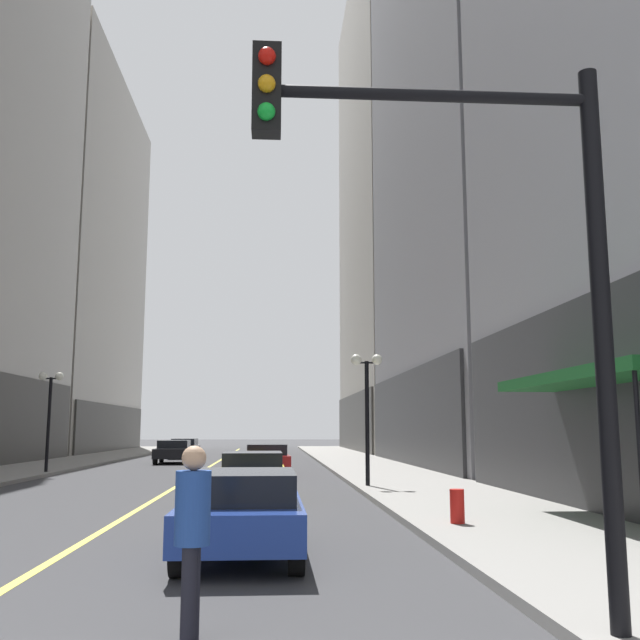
{
  "coord_description": "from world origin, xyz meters",
  "views": [
    {
      "loc": [
        3.29,
        -3.41,
        1.96
      ],
      "look_at": [
        5.31,
        27.2,
        6.66
      ],
      "focal_mm": 40.07,
      "sensor_mm": 36.0,
      "label": 1
    }
  ],
  "objects_px": {
    "car_blue": "(242,510)",
    "car_yellow": "(253,473)",
    "traffic_light_near_right": "(491,241)",
    "street_lamp_left_far": "(50,399)",
    "car_silver": "(184,448)",
    "car_black": "(174,451)",
    "car_red": "(266,458)",
    "pedestrian_in_blue_hoodie": "(192,525)",
    "fire_hydrant_right": "(457,510)",
    "street_lamp_right_mid": "(367,390)"
  },
  "relations": [
    {
      "from": "traffic_light_near_right",
      "to": "street_lamp_left_far",
      "type": "distance_m",
      "value": 28.03
    },
    {
      "from": "car_blue",
      "to": "car_silver",
      "type": "distance_m",
      "value": 38.46
    },
    {
      "from": "pedestrian_in_blue_hoodie",
      "to": "street_lamp_right_mid",
      "type": "xyz_separation_m",
      "value": [
        3.86,
        16.49,
        2.2
      ]
    },
    {
      "from": "car_black",
      "to": "car_silver",
      "type": "bearing_deg",
      "value": 91.86
    },
    {
      "from": "traffic_light_near_right",
      "to": "street_lamp_left_far",
      "type": "xyz_separation_m",
      "value": [
        -11.75,
        25.44,
        -0.49
      ]
    },
    {
      "from": "street_lamp_left_far",
      "to": "fire_hydrant_right",
      "type": "relative_size",
      "value": 5.54
    },
    {
      "from": "traffic_light_near_right",
      "to": "street_lamp_left_far",
      "type": "height_order",
      "value": "traffic_light_near_right"
    },
    {
      "from": "car_black",
      "to": "car_silver",
      "type": "distance_m",
      "value": 7.01
    },
    {
      "from": "car_blue",
      "to": "car_yellow",
      "type": "relative_size",
      "value": 1.03
    },
    {
      "from": "car_blue",
      "to": "car_red",
      "type": "height_order",
      "value": "same"
    },
    {
      "from": "car_blue",
      "to": "car_black",
      "type": "bearing_deg",
      "value": 99.6
    },
    {
      "from": "car_black",
      "to": "street_lamp_right_mid",
      "type": "relative_size",
      "value": 0.96
    },
    {
      "from": "car_blue",
      "to": "fire_hydrant_right",
      "type": "bearing_deg",
      "value": 33.01
    },
    {
      "from": "car_silver",
      "to": "traffic_light_near_right",
      "type": "bearing_deg",
      "value": -79.47
    },
    {
      "from": "car_silver",
      "to": "street_lamp_right_mid",
      "type": "xyz_separation_m",
      "value": [
        9.04,
        -25.96,
        2.54
      ]
    },
    {
      "from": "car_black",
      "to": "traffic_light_near_right",
      "type": "bearing_deg",
      "value": -77.83
    },
    {
      "from": "car_silver",
      "to": "fire_hydrant_right",
      "type": "distance_m",
      "value": 36.69
    },
    {
      "from": "street_lamp_right_mid",
      "to": "fire_hydrant_right",
      "type": "height_order",
      "value": "street_lamp_right_mid"
    },
    {
      "from": "car_silver",
      "to": "car_black",
      "type": "bearing_deg",
      "value": -88.14
    },
    {
      "from": "car_silver",
      "to": "pedestrian_in_blue_hoodie",
      "type": "relative_size",
      "value": 2.35
    },
    {
      "from": "car_black",
      "to": "pedestrian_in_blue_hoodie",
      "type": "xyz_separation_m",
      "value": [
        4.95,
        -35.44,
        0.34
      ]
    },
    {
      "from": "car_black",
      "to": "street_lamp_left_far",
      "type": "height_order",
      "value": "street_lamp_left_far"
    },
    {
      "from": "car_yellow",
      "to": "traffic_light_near_right",
      "type": "height_order",
      "value": "traffic_light_near_right"
    },
    {
      "from": "car_red",
      "to": "pedestrian_in_blue_hoodie",
      "type": "relative_size",
      "value": 2.46
    },
    {
      "from": "street_lamp_right_mid",
      "to": "car_black",
      "type": "bearing_deg",
      "value": 114.94
    },
    {
      "from": "pedestrian_in_blue_hoodie",
      "to": "traffic_light_near_right",
      "type": "relative_size",
      "value": 0.32
    },
    {
      "from": "traffic_light_near_right",
      "to": "pedestrian_in_blue_hoodie",
      "type": "bearing_deg",
      "value": 168.62
    },
    {
      "from": "car_red",
      "to": "traffic_light_near_right",
      "type": "xyz_separation_m",
      "value": [
        2.33,
        -25.11,
        3.02
      ]
    },
    {
      "from": "car_yellow",
      "to": "fire_hydrant_right",
      "type": "bearing_deg",
      "value": -58.22
    },
    {
      "from": "car_blue",
      "to": "car_yellow",
      "type": "distance_m",
      "value": 9.36
    },
    {
      "from": "traffic_light_near_right",
      "to": "street_lamp_left_far",
      "type": "bearing_deg",
      "value": 114.79
    },
    {
      "from": "street_lamp_right_mid",
      "to": "car_yellow",
      "type": "bearing_deg",
      "value": -143.16
    },
    {
      "from": "car_silver",
      "to": "street_lamp_right_mid",
      "type": "bearing_deg",
      "value": -70.8
    },
    {
      "from": "car_blue",
      "to": "fire_hydrant_right",
      "type": "height_order",
      "value": "car_blue"
    },
    {
      "from": "fire_hydrant_right",
      "to": "car_silver",
      "type": "bearing_deg",
      "value": 105.08
    },
    {
      "from": "car_yellow",
      "to": "traffic_light_near_right",
      "type": "relative_size",
      "value": 0.72
    },
    {
      "from": "car_yellow",
      "to": "fire_hydrant_right",
      "type": "distance_m",
      "value": 7.91
    },
    {
      "from": "car_blue",
      "to": "fire_hydrant_right",
      "type": "xyz_separation_m",
      "value": [
        4.06,
        2.64,
        -0.32
      ]
    },
    {
      "from": "car_red",
      "to": "car_black",
      "type": "height_order",
      "value": "same"
    },
    {
      "from": "car_red",
      "to": "fire_hydrant_right",
      "type": "distance_m",
      "value": 17.94
    },
    {
      "from": "car_red",
      "to": "street_lamp_right_mid",
      "type": "bearing_deg",
      "value": -67.24
    },
    {
      "from": "car_silver",
      "to": "street_lamp_left_far",
      "type": "bearing_deg",
      "value": -102.06
    },
    {
      "from": "car_yellow",
      "to": "fire_hydrant_right",
      "type": "height_order",
      "value": "car_yellow"
    },
    {
      "from": "car_silver",
      "to": "car_blue",
      "type": "bearing_deg",
      "value": -81.81
    },
    {
      "from": "car_black",
      "to": "car_blue",
      "type": "bearing_deg",
      "value": -80.4
    },
    {
      "from": "car_blue",
      "to": "car_silver",
      "type": "relative_size",
      "value": 0.98
    },
    {
      "from": "car_silver",
      "to": "traffic_light_near_right",
      "type": "relative_size",
      "value": 0.75
    },
    {
      "from": "car_red",
      "to": "car_black",
      "type": "relative_size",
      "value": 1.04
    },
    {
      "from": "car_red",
      "to": "car_blue",
      "type": "bearing_deg",
      "value": -90.53
    },
    {
      "from": "car_yellow",
      "to": "street_lamp_right_mid",
      "type": "xyz_separation_m",
      "value": [
        3.66,
        2.74,
        2.54
      ]
    }
  ]
}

